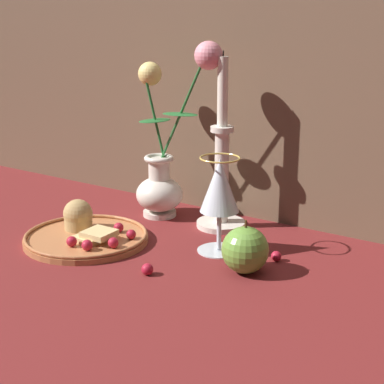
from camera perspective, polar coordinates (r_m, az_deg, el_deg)
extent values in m
plane|color=maroon|center=(1.12, -3.19, -4.91)|extent=(2.40, 2.40, 0.00)
cylinder|color=silver|center=(1.28, -2.89, -1.88)|extent=(0.07, 0.07, 0.01)
ellipsoid|color=silver|center=(1.27, -2.92, -0.19)|extent=(0.09, 0.09, 0.07)
cylinder|color=silver|center=(1.25, -2.95, 1.92)|extent=(0.04, 0.04, 0.05)
torus|color=silver|center=(1.25, -2.96, 3.01)|extent=(0.06, 0.06, 0.01)
cylinder|color=#23662D|center=(1.25, -3.36, 6.73)|extent=(0.04, 0.02, 0.16)
ellipsoid|color=#23662D|center=(1.25, -3.32, 6.36)|extent=(0.06, 0.08, 0.00)
sphere|color=#EFD67A|center=(1.25, -3.76, 10.45)|extent=(0.05, 0.05, 0.05)
cylinder|color=#23662D|center=(1.20, -0.84, 7.37)|extent=(0.11, 0.02, 0.20)
ellipsoid|color=#23662D|center=(1.21, -1.06, 6.92)|extent=(0.08, 0.05, 0.00)
sphere|color=pink|center=(1.17, 1.48, 12.04)|extent=(0.05, 0.05, 0.05)
cylinder|color=#B77042|center=(1.16, -9.39, -4.16)|extent=(0.22, 0.22, 0.01)
torus|color=#B77042|center=(1.15, -9.41, -3.78)|extent=(0.22, 0.22, 0.01)
cylinder|color=tan|center=(1.19, -10.07, -2.58)|extent=(0.05, 0.05, 0.03)
sphere|color=tan|center=(1.18, -10.11, -1.92)|extent=(0.05, 0.05, 0.05)
cube|color=#DBBC7A|center=(1.13, -8.98, -4.07)|extent=(0.05, 0.05, 0.01)
cube|color=#DBBC7A|center=(1.12, -8.25, -3.67)|extent=(0.05, 0.05, 0.01)
sphere|color=#AD192D|center=(1.11, -10.65, -4.34)|extent=(0.02, 0.02, 0.02)
sphere|color=#AD192D|center=(1.09, -9.31, -4.69)|extent=(0.02, 0.02, 0.02)
sphere|color=#AD192D|center=(1.09, -7.02, -4.50)|extent=(0.02, 0.02, 0.02)
sphere|color=#AD192D|center=(1.13, -5.43, -3.77)|extent=(0.02, 0.02, 0.02)
sphere|color=#AD192D|center=(1.16, -6.52, -3.15)|extent=(0.02, 0.02, 0.02)
cylinder|color=silver|center=(1.10, 2.40, -5.16)|extent=(0.07, 0.07, 0.00)
cylinder|color=silver|center=(1.09, 2.42, -3.40)|extent=(0.01, 0.01, 0.07)
cone|color=silver|center=(1.06, 2.47, 0.63)|extent=(0.07, 0.07, 0.09)
cone|color=#E5CC66|center=(1.07, 2.46, -0.08)|extent=(0.06, 0.06, 0.06)
torus|color=gold|center=(1.05, 2.50, 3.03)|extent=(0.07, 0.07, 0.00)
cylinder|color=silver|center=(1.22, 2.59, -2.85)|extent=(0.09, 0.09, 0.01)
cylinder|color=silver|center=(1.19, 2.64, 1.30)|extent=(0.03, 0.03, 0.17)
cylinder|color=silver|center=(1.17, 2.70, 5.61)|extent=(0.04, 0.04, 0.01)
cylinder|color=silver|center=(1.16, 2.75, 8.88)|extent=(0.02, 0.02, 0.12)
cylinder|color=black|center=(1.15, 2.80, 12.20)|extent=(0.00, 0.00, 0.01)
sphere|color=#669938|center=(1.01, 4.74, -5.16)|extent=(0.07, 0.07, 0.07)
cylinder|color=#4C3319|center=(0.99, 4.80, -2.83)|extent=(0.00, 0.00, 0.01)
sphere|color=#AD192D|center=(1.07, 7.49, -5.67)|extent=(0.02, 0.02, 0.02)
sphere|color=#AD192D|center=(1.01, -3.99, -6.87)|extent=(0.02, 0.02, 0.02)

